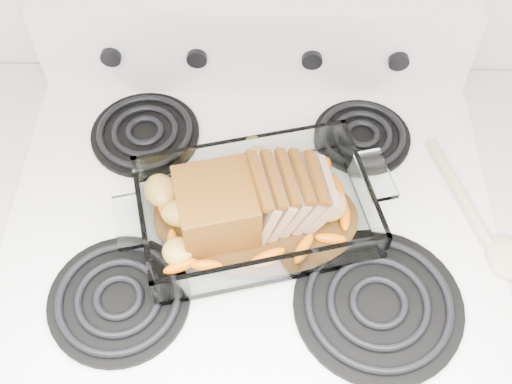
{
  "coord_description": "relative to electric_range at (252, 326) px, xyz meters",
  "views": [
    {
      "loc": [
        0.02,
        1.09,
        1.8
      ],
      "look_at": [
        0.01,
        1.66,
        0.99
      ],
      "focal_mm": 45.0,
      "sensor_mm": 36.0,
      "label": 1
    }
  ],
  "objects": [
    {
      "name": "wooden_spoon",
      "position": [
        0.37,
        -0.03,
        0.46
      ],
      "size": [
        0.12,
        0.27,
        0.02
      ],
      "rotation": [
        0.0,
        0.0,
        0.3
      ],
      "color": "beige",
      "rests_on": "electric_range"
    },
    {
      "name": "pork_roast",
      "position": [
        -0.02,
        -0.02,
        0.52
      ],
      "size": [
        0.24,
        0.12,
        0.09
      ],
      "rotation": [
        0.0,
        0.0,
        -0.1
      ],
      "color": "brown",
      "rests_on": "baking_dish"
    },
    {
      "name": "baking_dish",
      "position": [
        0.01,
        -0.02,
        0.48
      ],
      "size": [
        0.35,
        0.23,
        0.07
      ],
      "rotation": [
        0.0,
        0.0,
        0.24
      ],
      "color": "white",
      "rests_on": "electric_range"
    },
    {
      "name": "electric_range",
      "position": [
        0.0,
        0.0,
        0.0
      ],
      "size": [
        0.78,
        0.7,
        1.12
      ],
      "color": "white",
      "rests_on": "ground"
    },
    {
      "name": "roast_vegetables",
      "position": [
        0.0,
        0.01,
        0.49
      ],
      "size": [
        0.34,
        0.19,
        0.04
      ],
      "rotation": [
        0.0,
        0.0,
        0.25
      ],
      "color": "#F46500",
      "rests_on": "baking_dish"
    }
  ]
}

